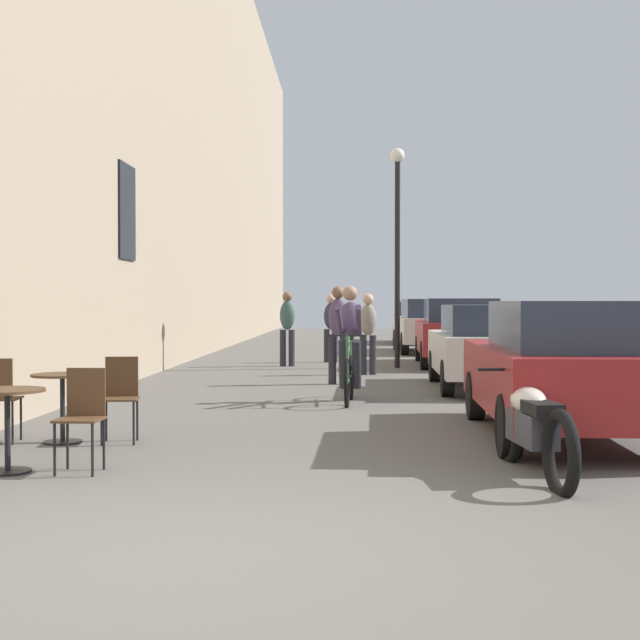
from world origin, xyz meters
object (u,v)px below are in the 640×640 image
(street_lamp, at_px, (397,229))
(parked_car_second, at_px, (486,346))
(cafe_chair_near_toward_street, at_px, (82,412))
(pedestrian_near, at_px, (338,329))
(cyclist_on_bicycle, at_px, (350,347))
(pedestrian_far, at_px, (287,324))
(parked_car_nearest, at_px, (565,367))
(parked_car_fifth, at_px, (418,322))
(pedestrian_mid, at_px, (368,329))
(parked_motorcycle, at_px, (532,428))
(pedestrian_furthest, at_px, (331,324))
(parked_car_fourth, at_px, (429,325))
(cafe_table_near, at_px, (7,412))
(cafe_table_mid, at_px, (62,393))
(cafe_chair_mid_toward_street, at_px, (121,393))
(parked_car_third, at_px, (458,331))

(street_lamp, height_order, parked_car_second, street_lamp)
(cafe_chair_near_toward_street, bearing_deg, pedestrian_near, 75.73)
(cyclist_on_bicycle, bearing_deg, pedestrian_far, 101.15)
(parked_car_nearest, xyz_separation_m, parked_car_fifth, (0.12, 22.35, 0.01))
(pedestrian_mid, xyz_separation_m, pedestrian_far, (-1.80, 2.31, 0.04))
(parked_car_fifth, xyz_separation_m, parked_motorcycle, (-0.89, -24.42, -0.37))
(street_lamp, bearing_deg, pedestrian_near, -107.52)
(pedestrian_furthest, bearing_deg, cafe_chair_near_toward_street, -97.48)
(pedestrian_mid, height_order, parked_car_fifth, pedestrian_mid)
(parked_car_nearest, bearing_deg, street_lamp, 96.95)
(parked_car_fourth, bearing_deg, pedestrian_furthest, -122.50)
(cafe_table_near, bearing_deg, cafe_chair_near_toward_street, 6.90)
(cafe_table_mid, height_order, cyclist_on_bicycle, cyclist_on_bicycle)
(cyclist_on_bicycle, bearing_deg, parked_car_fifth, 82.65)
(cafe_chair_near_toward_street, distance_m, parked_car_fourth, 19.05)
(parked_car_fourth, bearing_deg, cafe_table_mid, -107.43)
(cafe_table_near, relative_size, pedestrian_near, 0.41)
(cafe_table_near, distance_m, cafe_table_mid, 1.62)
(cafe_chair_near_toward_street, relative_size, pedestrian_furthest, 0.54)
(parked_car_nearest, xyz_separation_m, parked_motorcycle, (-0.77, -2.07, -0.36))
(pedestrian_far, xyz_separation_m, parked_car_nearest, (3.75, -10.68, -0.20))
(cafe_table_near, height_order, parked_car_nearest, parked_car_nearest)
(pedestrian_far, bearing_deg, street_lamp, -9.09)
(parked_car_nearest, height_order, parked_motorcycle, parked_car_nearest)
(parked_car_fourth, xyz_separation_m, parked_car_fifth, (0.12, 5.89, -0.03))
(pedestrian_near, distance_m, street_lamp, 4.73)
(cyclist_on_bicycle, bearing_deg, cafe_table_near, -118.04)
(cyclist_on_bicycle, height_order, pedestrian_furthest, cyclist_on_bicycle)
(pedestrian_mid, distance_m, parked_car_second, 3.55)
(cafe_chair_mid_toward_street, xyz_separation_m, parked_car_fifth, (4.84, 22.75, 0.26))
(cafe_chair_near_toward_street, relative_size, cyclist_on_bicycle, 0.51)
(parked_car_third, bearing_deg, parked_car_nearest, -90.98)
(parked_car_second, bearing_deg, parked_car_fifth, 89.51)
(pedestrian_far, bearing_deg, parked_car_fourth, 56.98)
(cafe_table_mid, relative_size, street_lamp, 0.15)
(parked_car_second, distance_m, parked_motorcycle, 7.51)
(pedestrian_mid, height_order, parked_car_third, pedestrian_mid)
(cafe_table_mid, relative_size, parked_car_third, 0.16)
(pedestrian_mid, bearing_deg, pedestrian_furthest, 102.66)
(cafe_table_mid, distance_m, cyclist_on_bicycle, 4.93)
(cafe_table_near, bearing_deg, parked_car_nearest, 21.74)
(cafe_table_mid, xyz_separation_m, pedestrian_furthest, (2.53, 12.56, 0.41))
(pedestrian_far, bearing_deg, cafe_table_mid, -97.97)
(cafe_chair_mid_toward_street, xyz_separation_m, pedestrian_far, (0.97, 11.09, 0.45))
(cafe_table_mid, relative_size, parked_car_fourth, 0.16)
(parked_car_fourth, bearing_deg, cafe_table_near, -105.84)
(parked_car_nearest, bearing_deg, pedestrian_mid, 103.08)
(cafe_table_near, xyz_separation_m, street_lamp, (4.01, 12.38, 2.59))
(street_lamp, bearing_deg, pedestrian_furthest, 130.26)
(cafe_table_near, xyz_separation_m, cafe_chair_mid_toward_street, (0.54, 1.69, -0.00))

